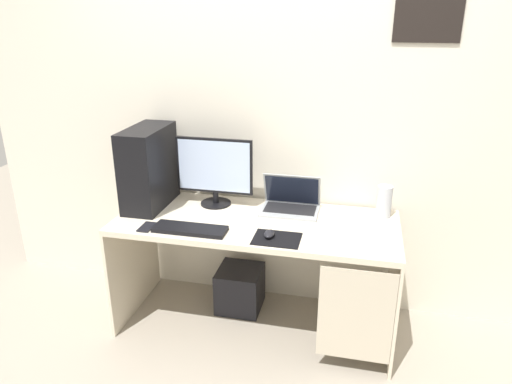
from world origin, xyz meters
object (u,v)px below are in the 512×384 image
Objects in this scene: mouse_left at (269,234)px; cell_phone at (147,227)px; monitor at (214,171)px; speaker at (384,201)px; keyboard at (190,229)px; subwoofer at (240,288)px; laptop at (290,203)px; pc_tower at (149,167)px.

cell_phone is (-0.71, -0.04, -0.02)m from mouse_left.
monitor is 1.06m from speaker.
keyboard is at bearing 3.37° from cell_phone.
keyboard is 1.45× the size of subwoofer.
keyboard is at bearing -139.95° from laptop.
speaker is at bearing 35.38° from mouse_left.
mouse_left is at bearing -97.49° from laptop.
laptop is (0.49, 0.02, -0.18)m from monitor.
speaker is at bearing 5.03° from subwoofer.
cell_phone is at bearing -138.32° from subwoofer.
laptop is 0.67m from keyboard.
speaker is (1.05, 0.05, -0.13)m from monitor.
pc_tower is 0.41m from monitor.
pc_tower is 0.92m from laptop.
laptop is at bearing 8.26° from subwoofer.
cell_phone is at bearing -160.40° from speaker.
pc_tower is at bearing -166.95° from monitor.
cell_phone is (-0.28, -0.43, -0.22)m from monitor.
speaker is 0.76m from mouse_left.
laptop is 0.57m from speaker.
pc_tower reaches higher than cell_phone.
monitor reaches higher than laptop.
mouse_left reaches higher than cell_phone.
speaker is 1.13m from subwoofer.
speaker reaches higher than cell_phone.
monitor is at bearing 13.05° from pc_tower.
mouse_left is (-0.62, -0.44, -0.08)m from speaker.
laptop is at bearing -176.83° from speaker.
monitor is 0.52m from laptop.
mouse_left is 0.33× the size of subwoofer.
subwoofer is at bearing -174.97° from speaker.
mouse_left is 0.76m from subwoofer.
pc_tower is at bearing -174.43° from speaker.
subwoofer is (0.16, -0.03, -0.82)m from monitor.
laptop reaches higher than speaker.
laptop is 0.85× the size of keyboard.
pc_tower is 1.02m from subwoofer.
pc_tower is at bearing 110.00° from cell_phone.
speaker is at bearing 19.60° from cell_phone.
mouse_left is 0.74× the size of cell_phone.
pc_tower is 0.43m from cell_phone.
laptop is at bearing 29.99° from cell_phone.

